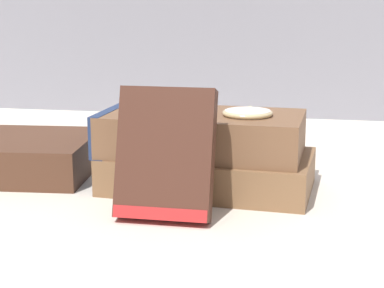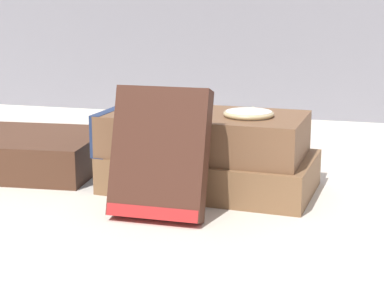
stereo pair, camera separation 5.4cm
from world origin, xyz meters
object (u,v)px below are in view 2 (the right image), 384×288
(book_leaning_front, at_px, (160,158))
(book_flat_bottom, at_px, (206,171))
(reading_glasses, at_px, (201,156))
(book_side_left, at_px, (6,151))
(book_flat_top, at_px, (197,133))
(pocket_watch, at_px, (249,114))

(book_leaning_front, bearing_deg, book_flat_bottom, 79.37)
(book_flat_bottom, xyz_separation_m, reading_glasses, (-0.04, 0.14, -0.02))
(book_side_left, bearing_deg, book_flat_bottom, -8.65)
(book_flat_top, bearing_deg, reading_glasses, 105.49)
(book_side_left, bearing_deg, book_flat_top, -9.15)
(book_flat_bottom, relative_size, reading_glasses, 2.14)
(book_side_left, relative_size, book_leaning_front, 1.89)
(book_leaning_front, xyz_separation_m, pocket_watch, (0.07, 0.10, 0.03))
(book_side_left, distance_m, book_leaning_front, 0.28)
(book_flat_top, xyz_separation_m, book_leaning_front, (-0.01, -0.10, -0.00))
(book_leaning_front, height_order, reading_glasses, book_leaning_front)
(book_flat_top, bearing_deg, book_side_left, 178.85)
(book_side_left, xyz_separation_m, pocket_watch, (0.31, -0.02, 0.07))
(book_flat_bottom, distance_m, book_flat_top, 0.04)
(book_flat_bottom, height_order, book_side_left, book_side_left)
(book_flat_bottom, xyz_separation_m, book_side_left, (-0.26, 0.02, 0.00))
(book_side_left, xyz_separation_m, book_leaning_front, (0.24, -0.12, 0.04))
(book_side_left, bearing_deg, book_leaning_front, -31.53)
(book_leaning_front, bearing_deg, book_flat_top, 84.85)
(book_flat_top, distance_m, book_leaning_front, 0.10)
(book_flat_bottom, height_order, reading_glasses, book_flat_bottom)
(book_flat_top, bearing_deg, pocket_watch, -2.80)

